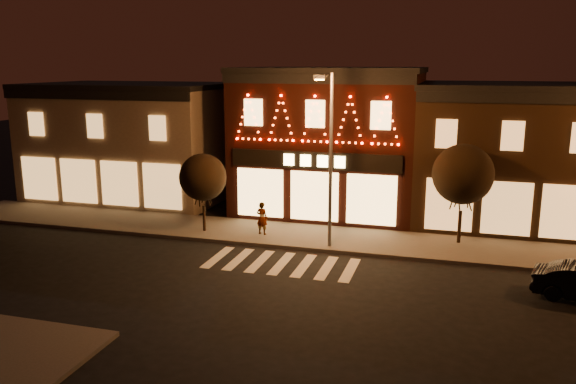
% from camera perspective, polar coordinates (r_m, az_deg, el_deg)
% --- Properties ---
extents(ground, '(120.00, 120.00, 0.00)m').
position_cam_1_polar(ground, '(21.82, -3.72, -10.42)').
color(ground, black).
rests_on(ground, ground).
extents(sidewalk_far, '(44.00, 4.00, 0.15)m').
position_cam_1_polar(sidewalk_far, '(28.58, 5.56, -4.68)').
color(sidewalk_far, '#47423D').
rests_on(sidewalk_far, ground).
extents(building_left, '(12.20, 8.28, 7.30)m').
position_cam_1_polar(building_left, '(38.73, -14.97, 4.93)').
color(building_left, '#796856').
rests_on(building_left, ground).
extents(building_pulp, '(10.20, 8.34, 8.30)m').
position_cam_1_polar(building_pulp, '(33.84, 4.27, 5.13)').
color(building_pulp, '#33100B').
rests_on(building_pulp, ground).
extents(building_right_a, '(9.20, 8.28, 7.50)m').
position_cam_1_polar(building_right_a, '(33.29, 20.50, 3.55)').
color(building_right_a, '#382313').
rests_on(building_right_a, ground).
extents(streetlamp_mid, '(0.54, 1.83, 7.96)m').
position_cam_1_polar(streetlamp_mid, '(26.06, 4.07, 4.39)').
color(streetlamp_mid, '#59595E').
rests_on(streetlamp_mid, sidewalk_far).
extents(tree_left, '(2.38, 2.38, 3.97)m').
position_cam_1_polar(tree_left, '(29.33, -8.38, 1.45)').
color(tree_left, black).
rests_on(tree_left, sidewalk_far).
extents(tree_right, '(2.83, 2.83, 4.73)m').
position_cam_1_polar(tree_right, '(28.16, 16.84, 1.68)').
color(tree_right, black).
rests_on(tree_right, sidewalk_far).
extents(pedestrian, '(0.67, 0.51, 1.65)m').
position_cam_1_polar(pedestrian, '(28.86, -2.57, -2.59)').
color(pedestrian, gray).
rests_on(pedestrian, sidewalk_far).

